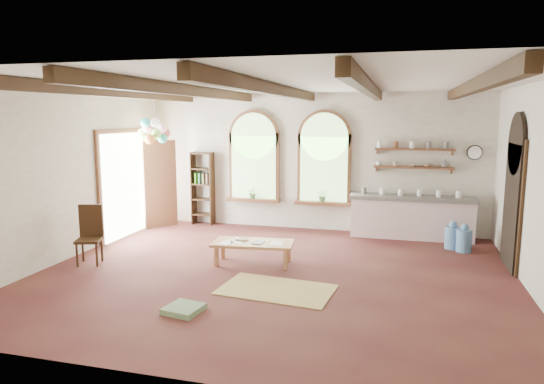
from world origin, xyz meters
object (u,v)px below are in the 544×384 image
(kitchen_counter, at_px, (411,217))
(balloon_cluster, at_px, (155,131))
(side_chair, at_px, (90,247))
(coffee_table, at_px, (253,244))

(kitchen_counter, relative_size, balloon_cluster, 2.35)
(kitchen_counter, height_order, side_chair, side_chair)
(coffee_table, xyz_separation_m, balloon_cluster, (-2.89, 1.84, 1.97))
(coffee_table, bearing_deg, balloon_cluster, 147.48)
(balloon_cluster, bearing_deg, kitchen_counter, 8.95)
(coffee_table, xyz_separation_m, side_chair, (-2.89, -0.74, -0.06))
(kitchen_counter, distance_m, side_chair, 6.69)
(side_chair, bearing_deg, balloon_cluster, 90.04)
(side_chair, bearing_deg, kitchen_counter, 31.44)
(kitchen_counter, distance_m, balloon_cluster, 6.07)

